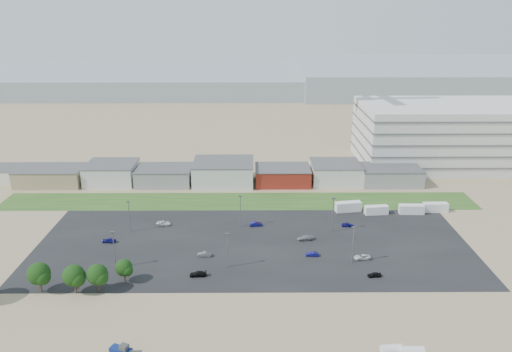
{
  "coord_description": "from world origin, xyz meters",
  "views": [
    {
      "loc": [
        5.02,
        -105.39,
        63.25
      ],
      "look_at": [
        5.82,
        22.0,
        19.38
      ],
      "focal_mm": 35.0,
      "sensor_mm": 36.0,
      "label": 1
    }
  ],
  "objects_px": {
    "parked_car_1": "(312,254)",
    "parked_car_2": "(374,275)",
    "telehandler": "(121,350)",
    "parked_car_12": "(305,238)",
    "parked_car_0": "(362,257)",
    "parked_car_10": "(83,274)",
    "parked_car_11": "(256,224)",
    "parked_car_9": "(164,223)",
    "storage_tank_nw": "(392,350)",
    "parked_car_8": "(348,225)",
    "box_trailer_a": "(348,207)",
    "parked_car_4": "(204,254)",
    "parked_car_5": "(109,240)",
    "parked_car_3": "(198,274)"
  },
  "relations": [
    {
      "from": "parked_car_1",
      "to": "parked_car_9",
      "type": "xyz_separation_m",
      "value": [
        -42.82,
        19.98,
        0.02
      ]
    },
    {
      "from": "parked_car_8",
      "to": "parked_car_12",
      "type": "height_order",
      "value": "parked_car_12"
    },
    {
      "from": "parked_car_0",
      "to": "parked_car_9",
      "type": "height_order",
      "value": "parked_car_0"
    },
    {
      "from": "parked_car_2",
      "to": "parked_car_10",
      "type": "relative_size",
      "value": 0.78
    },
    {
      "from": "parked_car_3",
      "to": "parked_car_5",
      "type": "height_order",
      "value": "parked_car_5"
    },
    {
      "from": "parked_car_5",
      "to": "parked_car_10",
      "type": "xyz_separation_m",
      "value": [
        -1.32,
        -18.46,
        -0.03
      ]
    },
    {
      "from": "parked_car_9",
      "to": "storage_tank_nw",
      "type": "bearing_deg",
      "value": -131.6
    },
    {
      "from": "storage_tank_nw",
      "to": "parked_car_11",
      "type": "distance_m",
      "value": 63.98
    },
    {
      "from": "parked_car_0",
      "to": "parked_car_10",
      "type": "relative_size",
      "value": 1.03
    },
    {
      "from": "parked_car_9",
      "to": "telehandler",
      "type": "bearing_deg",
      "value": -171.48
    },
    {
      "from": "parked_car_5",
      "to": "parked_car_9",
      "type": "relative_size",
      "value": 0.9
    },
    {
      "from": "parked_car_3",
      "to": "parked_car_8",
      "type": "bearing_deg",
      "value": 121.11
    },
    {
      "from": "parked_car_4",
      "to": "parked_car_12",
      "type": "relative_size",
      "value": 0.83
    },
    {
      "from": "parked_car_1",
      "to": "parked_car_11",
      "type": "relative_size",
      "value": 0.9
    },
    {
      "from": "telehandler",
      "to": "parked_car_12",
      "type": "relative_size",
      "value": 1.51
    },
    {
      "from": "telehandler",
      "to": "parked_car_3",
      "type": "bearing_deg",
      "value": 91.36
    },
    {
      "from": "telehandler",
      "to": "storage_tank_nw",
      "type": "height_order",
      "value": "telehandler"
    },
    {
      "from": "parked_car_0",
      "to": "parked_car_5",
      "type": "relative_size",
      "value": 1.14
    },
    {
      "from": "parked_car_4",
      "to": "parked_car_9",
      "type": "bearing_deg",
      "value": -141.87
    },
    {
      "from": "storage_tank_nw",
      "to": "parked_car_11",
      "type": "height_order",
      "value": "storage_tank_nw"
    },
    {
      "from": "telehandler",
      "to": "parked_car_8",
      "type": "distance_m",
      "value": 79.14
    },
    {
      "from": "storage_tank_nw",
      "to": "parked_car_2",
      "type": "distance_m",
      "value": 29.05
    },
    {
      "from": "parked_car_0",
      "to": "parked_car_12",
      "type": "height_order",
      "value": "parked_car_12"
    },
    {
      "from": "parked_car_12",
      "to": "parked_car_5",
      "type": "bearing_deg",
      "value": -96.32
    },
    {
      "from": "parked_car_9",
      "to": "parked_car_11",
      "type": "height_order",
      "value": "parked_car_11"
    },
    {
      "from": "telehandler",
      "to": "parked_car_3",
      "type": "distance_m",
      "value": 31.77
    },
    {
      "from": "telehandler",
      "to": "parked_car_8",
      "type": "height_order",
      "value": "telehandler"
    },
    {
      "from": "parked_car_0",
      "to": "parked_car_10",
      "type": "bearing_deg",
      "value": -88.51
    },
    {
      "from": "telehandler",
      "to": "parked_car_4",
      "type": "bearing_deg",
      "value": 95.62
    },
    {
      "from": "box_trailer_a",
      "to": "parked_car_9",
      "type": "xyz_separation_m",
      "value": [
        -57.85,
        -10.44,
        -0.97
      ]
    },
    {
      "from": "parked_car_2",
      "to": "parked_car_3",
      "type": "xyz_separation_m",
      "value": [
        -43.32,
        0.58,
        0.04
      ]
    },
    {
      "from": "parked_car_2",
      "to": "parked_car_10",
      "type": "height_order",
      "value": "parked_car_10"
    },
    {
      "from": "parked_car_1",
      "to": "parked_car_2",
      "type": "relative_size",
      "value": 1.04
    },
    {
      "from": "parked_car_0",
      "to": "parked_car_8",
      "type": "height_order",
      "value": "parked_car_0"
    },
    {
      "from": "parked_car_0",
      "to": "parked_car_12",
      "type": "bearing_deg",
      "value": -134.23
    },
    {
      "from": "parked_car_5",
      "to": "parked_car_10",
      "type": "height_order",
      "value": "parked_car_5"
    },
    {
      "from": "parked_car_11",
      "to": "parked_car_9",
      "type": "bearing_deg",
      "value": 80.71
    },
    {
      "from": "parked_car_12",
      "to": "parked_car_10",
      "type": "bearing_deg",
      "value": -78.37
    },
    {
      "from": "telehandler",
      "to": "storage_tank_nw",
      "type": "xyz_separation_m",
      "value": [
        51.33,
        0.2,
        -0.23
      ]
    },
    {
      "from": "parked_car_11",
      "to": "parked_car_12",
      "type": "relative_size",
      "value": 0.85
    },
    {
      "from": "parked_car_0",
      "to": "parked_car_11",
      "type": "relative_size",
      "value": 1.14
    },
    {
      "from": "storage_tank_nw",
      "to": "parked_car_4",
      "type": "relative_size",
      "value": 1.06
    },
    {
      "from": "telehandler",
      "to": "parked_car_1",
      "type": "distance_m",
      "value": 56.94
    },
    {
      "from": "parked_car_0",
      "to": "parked_car_1",
      "type": "relative_size",
      "value": 1.26
    },
    {
      "from": "parked_car_12",
      "to": "box_trailer_a",
      "type": "bearing_deg",
      "value": 134.86
    },
    {
      "from": "parked_car_2",
      "to": "parked_car_12",
      "type": "relative_size",
      "value": 0.73
    },
    {
      "from": "parked_car_2",
      "to": "parked_car_11",
      "type": "bearing_deg",
      "value": -141.97
    },
    {
      "from": "parked_car_0",
      "to": "parked_car_2",
      "type": "xyz_separation_m",
      "value": [
        1.15,
        -8.96,
        -0.04
      ]
    },
    {
      "from": "box_trailer_a",
      "to": "parked_car_4",
      "type": "xyz_separation_m",
      "value": [
        -43.66,
        -30.38,
        -0.94
      ]
    },
    {
      "from": "parked_car_4",
      "to": "parked_car_12",
      "type": "bearing_deg",
      "value": 111.75
    }
  ]
}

